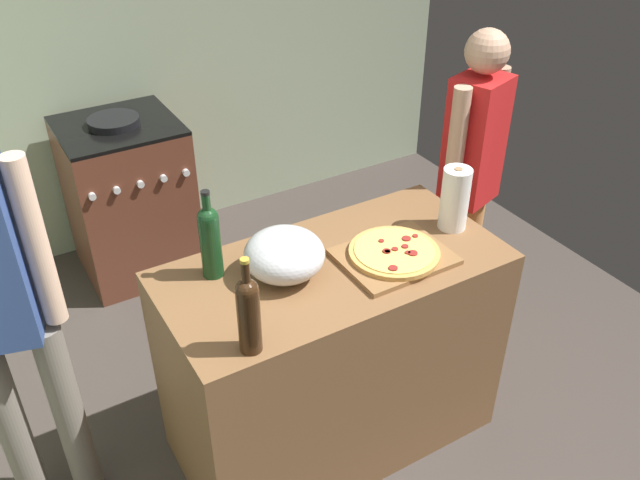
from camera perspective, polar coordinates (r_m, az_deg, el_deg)
name	(u,v)px	position (r m, az deg, el deg)	size (l,w,h in m)	color
ground_plane	(270,348)	(3.49, -4.29, -9.08)	(4.00, 3.37, 0.02)	#3F3833
kitchen_wall_rear	(142,20)	(4.06, -14.81, 17.55)	(4.00, 0.10, 2.60)	#99A889
counter	(333,355)	(2.77, 1.07, -9.75)	(1.29, 0.64, 0.91)	brown
cutting_board	(394,257)	(2.51, 6.28, -1.41)	(0.40, 0.32, 0.02)	olive
pizza	(394,252)	(2.50, 6.31, -1.02)	(0.34, 0.34, 0.03)	tan
mixing_bowl	(284,255)	(2.37, -3.04, -1.25)	(0.29, 0.29, 0.18)	#B2B2B7
paper_towel_roll	(455,199)	(2.67, 11.34, 3.44)	(0.11, 0.11, 0.26)	white
wine_bottle_clear	(210,238)	(2.37, -9.30, 0.13)	(0.08, 0.08, 0.34)	#143819
wine_bottle_dark	(249,312)	(2.04, -6.07, -6.07)	(0.07, 0.07, 0.34)	#331E0F
stove	(129,198)	(3.93, -15.84, 3.44)	(0.61, 0.61, 0.95)	brown
person_in_stripes	(1,301)	(2.41, -25.40, -4.71)	(0.37, 0.25, 1.71)	slate
person_in_red	(470,174)	(3.17, 12.59, 5.46)	(0.38, 0.26, 1.56)	#D88C4C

